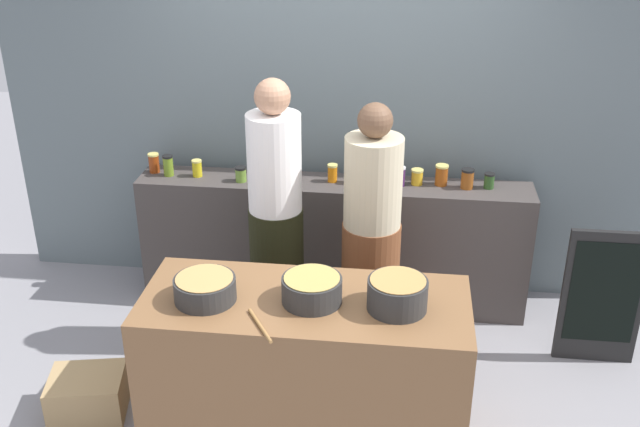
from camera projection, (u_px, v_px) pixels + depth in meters
name	position (u px, v px, depth m)	size (l,w,h in m)	color
ground	(313.00, 396.00, 4.42)	(12.00, 12.00, 0.00)	gray
storefront_wall	(339.00, 87.00, 5.08)	(4.80, 0.12, 3.00)	slate
display_shelf	(333.00, 243.00, 5.21)	(2.70, 0.36, 0.93)	#423C39
prep_table	(305.00, 368.00, 3.97)	(1.70, 0.70, 0.87)	brown
preserve_jar_0	(154.00, 163.00, 5.15)	(0.08, 0.08, 0.14)	#8C3410
preserve_jar_1	(168.00, 165.00, 5.10)	(0.07, 0.07, 0.15)	olive
preserve_jar_2	(197.00, 168.00, 5.09)	(0.07, 0.07, 0.12)	gold
preserve_jar_3	(241.00, 174.00, 5.01)	(0.08, 0.08, 0.10)	olive
preserve_jar_4	(281.00, 172.00, 5.02)	(0.07, 0.07, 0.12)	#D66306
preserve_jar_5	(332.00, 173.00, 5.00)	(0.07, 0.07, 0.12)	orange
preserve_jar_6	(358.00, 174.00, 4.97)	(0.07, 0.07, 0.13)	#384922
preserve_jar_7	(381.00, 174.00, 5.00)	(0.08, 0.08, 0.11)	brown
preserve_jar_8	(400.00, 176.00, 4.94)	(0.07, 0.07, 0.13)	#452055
preserve_jar_9	(417.00, 177.00, 4.96)	(0.08, 0.08, 0.11)	gold
preserve_jar_10	(442.00, 175.00, 4.95)	(0.09, 0.09, 0.14)	#994714
preserve_jar_11	(467.00, 179.00, 4.90)	(0.09, 0.09, 0.14)	brown
preserve_jar_12	(489.00, 181.00, 4.90)	(0.07, 0.07, 0.11)	#2A4D20
cooking_pot_left	(205.00, 289.00, 3.75)	(0.32, 0.32, 0.13)	#2D2D2D
cooking_pot_center	(312.00, 290.00, 3.74)	(0.31, 0.31, 0.14)	#2D2D2D
cooking_pot_right	(397.00, 294.00, 3.67)	(0.30, 0.30, 0.17)	#2D2D2D
wooden_spoon	(260.00, 326.00, 3.55)	(0.02, 0.02, 0.30)	#9E703D
cook_with_tongs	(276.00, 232.00, 4.57)	(0.34, 0.34, 1.80)	black
cook_in_cap	(371.00, 247.00, 4.54)	(0.36, 0.36, 1.67)	brown
bread_crate	(88.00, 395.00, 4.24)	(0.42, 0.34, 0.25)	tan
chalkboard_sign	(603.00, 297.00, 4.56)	(0.50, 0.05, 0.92)	black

